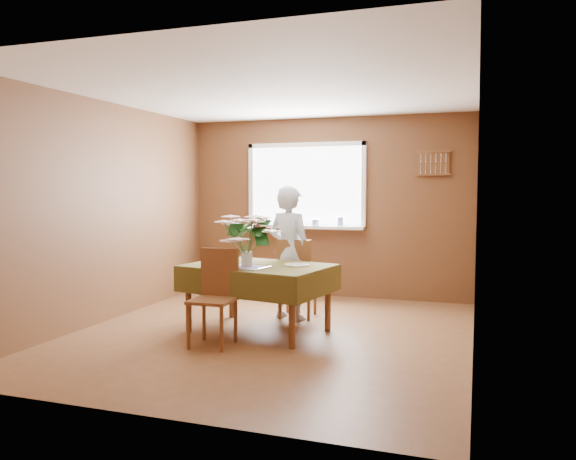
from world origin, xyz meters
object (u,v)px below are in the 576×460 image
(dining_table, at_px, (258,273))
(chair_far, at_px, (296,275))
(flower_bouquet, at_px, (247,234))
(seated_woman, at_px, (290,253))
(chair_near, at_px, (216,292))

(dining_table, distance_m, chair_far, 0.74)
(chair_far, xyz_separation_m, flower_bouquet, (-0.26, -0.85, 0.54))
(chair_far, relative_size, flower_bouquet, 1.54)
(chair_far, relative_size, seated_woman, 0.60)
(dining_table, relative_size, seated_woman, 1.05)
(dining_table, distance_m, seated_woman, 0.69)
(chair_far, bearing_deg, dining_table, 70.80)
(seated_woman, relative_size, flower_bouquet, 2.56)
(seated_woman, height_order, flower_bouquet, seated_woman)
(dining_table, distance_m, flower_bouquet, 0.45)
(seated_woman, bearing_deg, chair_far, -133.76)
(dining_table, bearing_deg, chair_far, 85.31)
(chair_far, bearing_deg, chair_near, 68.50)
(chair_near, distance_m, seated_woman, 1.31)
(dining_table, xyz_separation_m, flower_bouquet, (-0.07, -0.15, 0.42))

